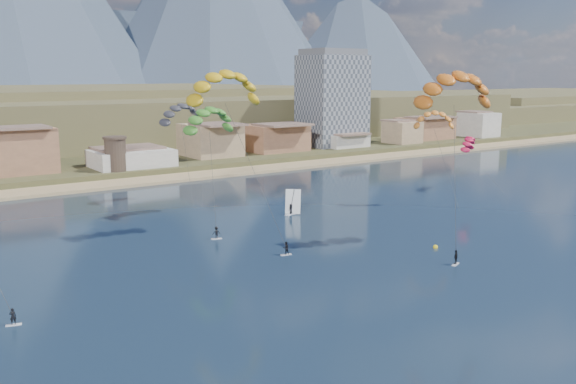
{
  "coord_description": "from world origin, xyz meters",
  "views": [
    {
      "loc": [
        -46.19,
        -34.3,
        25.36
      ],
      "look_at": [
        0.0,
        32.0,
        10.0
      ],
      "focal_mm": 38.29,
      "sensor_mm": 36.0,
      "label": 1
    }
  ],
  "objects": [
    {
      "name": "buoy",
      "position": [
        22.53,
        25.73,
        0.13
      ],
      "size": [
        0.73,
        0.73,
        0.73
      ],
      "color": "yellow",
      "rests_on": "ground"
    },
    {
      "name": "apartment_tower",
      "position": [
        85.0,
        128.0,
        17.82
      ],
      "size": [
        20.0,
        16.0,
        32.0
      ],
      "color": "gray",
      "rests_on": "ground"
    },
    {
      "name": "watchtower",
      "position": [
        5.0,
        114.0,
        6.37
      ],
      "size": [
        5.82,
        5.82,
        8.6
      ],
      "color": "#47382D",
      "rests_on": "ground"
    },
    {
      "name": "kitesurfer_orange",
      "position": [
        26.51,
        26.92,
        24.09
      ],
      "size": [
        15.81,
        13.51,
        27.7
      ],
      "color": "silver",
      "rests_on": "ground"
    },
    {
      "name": "distant_kite_red",
      "position": [
        64.49,
        54.52,
        10.98
      ],
      "size": [
        7.86,
        7.12,
        14.03
      ],
      "color": "#262626",
      "rests_on": "ground"
    },
    {
      "name": "distant_kite_orange",
      "position": [
        45.63,
        47.71,
        17.5
      ],
      "size": [
        8.36,
        7.76,
        20.15
      ],
      "color": "#262626",
      "rests_on": "ground"
    },
    {
      "name": "beach",
      "position": [
        0.0,
        106.0,
        0.25
      ],
      "size": [
        2200.0,
        12.0,
        0.9
      ],
      "color": "tan",
      "rests_on": "ground"
    },
    {
      "name": "kitesurfer_green",
      "position": [
        5.44,
        64.55,
        18.06
      ],
      "size": [
        14.2,
        19.69,
        23.79
      ],
      "color": "silver",
      "rests_on": "ground"
    },
    {
      "name": "ground",
      "position": [
        0.0,
        0.0,
        0.0
      ],
      "size": [
        2400.0,
        2400.0,
        0.0
      ],
      "primitive_type": "plane",
      "color": "black",
      "rests_on": "ground"
    },
    {
      "name": "kitesurfer_yellow",
      "position": [
        0.76,
        50.19,
        24.27
      ],
      "size": [
        12.76,
        17.67,
        28.69
      ],
      "color": "silver",
      "rests_on": "ground"
    },
    {
      "name": "distant_kite_dark",
      "position": [
        6.61,
        78.85,
        18.46
      ],
      "size": [
        10.48,
        7.0,
        21.48
      ],
      "color": "#262626",
      "rests_on": "ground"
    },
    {
      "name": "windsurfer",
      "position": [
        17.88,
        56.43,
        1.48
      ],
      "size": [
        2.72,
        2.98,
        4.67
      ],
      "color": "silver",
      "rests_on": "ground"
    },
    {
      "name": "foothills",
      "position": [
        22.39,
        232.47,
        9.08
      ],
      "size": [
        940.0,
        210.0,
        18.0
      ],
      "color": "brown",
      "rests_on": "ground"
    }
  ]
}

